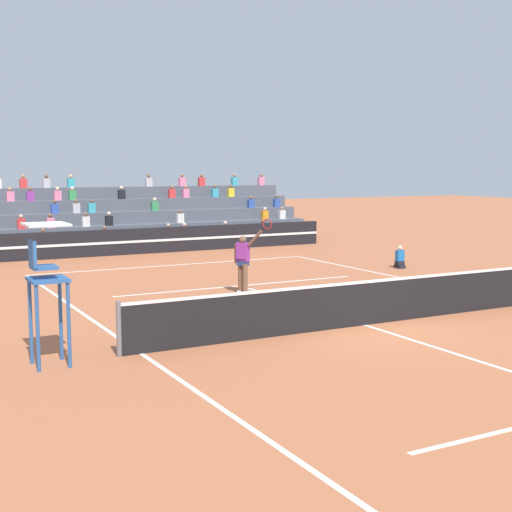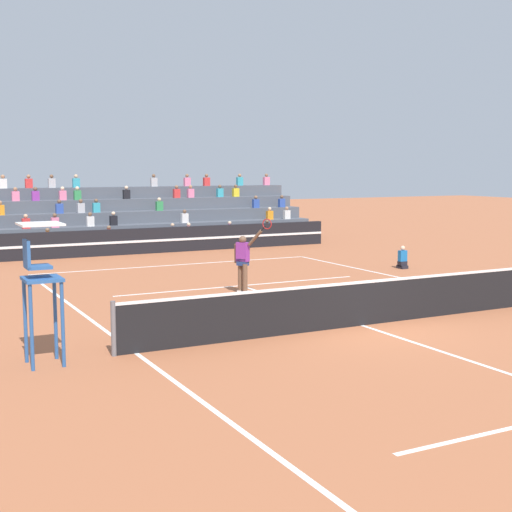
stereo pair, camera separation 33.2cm
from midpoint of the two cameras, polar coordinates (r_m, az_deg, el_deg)
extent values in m
plane|color=#AD603D|center=(17.00, 9.03, -5.51)|extent=(120.00, 120.00, 0.00)
cube|color=white|center=(27.34, -5.92, -0.70)|extent=(11.00, 0.10, 0.01)
cube|color=white|center=(14.50, -8.92, -7.69)|extent=(0.10, 23.80, 0.01)
cube|color=white|center=(22.39, -0.77, -2.38)|extent=(8.25, 0.10, 0.01)
cube|color=white|center=(16.99, 9.03, -5.50)|extent=(0.10, 12.85, 0.01)
cylinder|color=slate|center=(14.24, -10.68, -5.74)|extent=(0.10, 0.10, 1.10)
cube|color=black|center=(16.89, 9.07, -3.86)|extent=(11.90, 0.02, 1.00)
cube|color=white|center=(16.80, 9.10, -2.08)|extent=(11.90, 0.04, 0.06)
cube|color=black|center=(31.09, -8.70, 1.20)|extent=(18.00, 0.24, 1.10)
cube|color=white|center=(30.96, -8.62, 1.18)|extent=(18.00, 0.02, 0.10)
cube|color=#4C515B|center=(32.32, -9.42, 0.92)|extent=(18.87, 0.95, 0.55)
cube|color=pink|center=(32.99, -5.11, 1.97)|extent=(0.32, 0.22, 0.44)
sphere|color=beige|center=(32.96, -5.12, 2.52)|extent=(0.18, 0.18, 0.18)
cube|color=#2D4CA5|center=(32.70, -6.40, 1.91)|extent=(0.32, 0.22, 0.44)
sphere|color=tan|center=(32.67, -6.41, 2.47)|extent=(0.18, 0.18, 0.18)
cube|color=black|center=(34.75, 1.16, 2.25)|extent=(0.32, 0.22, 0.44)
sphere|color=brown|center=(34.72, 1.16, 2.78)|extent=(0.18, 0.18, 0.18)
cube|color=orange|center=(31.14, -16.04, 1.42)|extent=(0.32, 0.22, 0.44)
sphere|color=brown|center=(31.12, -16.06, 2.01)|extent=(0.18, 0.18, 0.18)
cube|color=purple|center=(33.83, -1.84, 2.12)|extent=(0.32, 0.22, 0.44)
sphere|color=beige|center=(33.81, -1.84, 2.66)|extent=(0.18, 0.18, 0.18)
cube|color=red|center=(31.76, -11.38, 1.66)|extent=(0.32, 0.22, 0.44)
sphere|color=brown|center=(31.73, -11.40, 2.24)|extent=(0.18, 0.18, 0.18)
cube|color=#4C515B|center=(33.19, -9.94, 1.54)|extent=(18.87, 0.95, 1.10)
cube|color=silver|center=(36.34, 2.74, 3.33)|extent=(0.32, 0.22, 0.44)
sphere|color=#9E7051|center=(36.32, 2.74, 3.83)|extent=(0.18, 0.18, 0.18)
cube|color=silver|center=(32.48, -12.84, 2.72)|extent=(0.32, 0.22, 0.44)
sphere|color=brown|center=(32.46, -12.85, 3.28)|extent=(0.18, 0.18, 0.18)
cube|color=silver|center=(33.89, -5.45, 3.03)|extent=(0.32, 0.22, 0.44)
sphere|color=brown|center=(33.87, -5.46, 3.57)|extent=(0.18, 0.18, 0.18)
cube|color=pink|center=(32.13, -15.50, 2.59)|extent=(0.32, 0.22, 0.44)
sphere|color=brown|center=(32.11, -15.52, 3.16)|extent=(0.18, 0.18, 0.18)
cube|color=black|center=(32.76, -11.05, 2.80)|extent=(0.32, 0.22, 0.44)
sphere|color=beige|center=(32.74, -11.06, 3.36)|extent=(0.18, 0.18, 0.18)
cube|color=red|center=(31.90, -17.64, 2.49)|extent=(0.32, 0.22, 0.44)
sphere|color=tan|center=(31.88, -17.66, 3.06)|extent=(0.18, 0.18, 0.18)
cube|color=orange|center=(35.85, 1.36, 3.28)|extent=(0.32, 0.22, 0.44)
sphere|color=beige|center=(35.83, 1.37, 3.79)|extent=(0.18, 0.18, 0.18)
cube|color=#4C515B|center=(34.07, -10.43, 2.14)|extent=(18.87, 0.95, 1.65)
cube|color=#338C4C|center=(34.42, -7.47, 3.98)|extent=(0.32, 0.22, 0.44)
sphere|color=beige|center=(34.40, -7.47, 4.52)|extent=(0.18, 0.18, 0.18)
cube|color=#2D4CA5|center=(37.25, 2.32, 4.27)|extent=(0.32, 0.22, 0.44)
sphere|color=brown|center=(37.23, 2.32, 4.76)|extent=(0.18, 0.18, 0.18)
cube|color=orange|center=(32.67, -19.50, 3.48)|extent=(0.32, 0.22, 0.44)
sphere|color=#9E7051|center=(32.65, -19.52, 4.04)|extent=(0.18, 0.18, 0.18)
cube|color=#B2B2B7|center=(33.33, -13.56, 3.75)|extent=(0.32, 0.22, 0.44)
sphere|color=brown|center=(33.31, -13.57, 4.30)|extent=(0.18, 0.18, 0.18)
cube|color=#2D4CA5|center=(33.11, -15.17, 3.68)|extent=(0.32, 0.22, 0.44)
sphere|color=brown|center=(33.09, -15.19, 4.23)|extent=(0.18, 0.18, 0.18)
cube|color=teal|center=(33.50, -12.38, 3.80)|extent=(0.32, 0.22, 0.44)
sphere|color=brown|center=(33.49, -12.40, 4.35)|extent=(0.18, 0.18, 0.18)
cube|color=#2D4CA5|center=(36.52, 0.24, 4.22)|extent=(0.32, 0.22, 0.44)
sphere|color=brown|center=(36.50, 0.24, 4.72)|extent=(0.18, 0.18, 0.18)
cube|color=#4C515B|center=(34.96, -10.89, 2.70)|extent=(18.87, 0.95, 2.20)
cube|color=pink|center=(33.70, -18.41, 4.56)|extent=(0.32, 0.22, 0.44)
sphere|color=#9E7051|center=(33.69, -18.44, 5.10)|extent=(0.18, 0.18, 0.18)
cube|color=red|center=(35.72, -6.10, 5.00)|extent=(0.32, 0.22, 0.44)
sphere|color=brown|center=(35.71, -6.11, 5.51)|extent=(0.18, 0.18, 0.18)
cube|color=yellow|center=(37.04, -1.37, 5.11)|extent=(0.32, 0.22, 0.44)
sphere|color=brown|center=(37.03, -1.38, 5.60)|extent=(0.18, 0.18, 0.18)
cube|color=purple|center=(33.85, -16.96, 4.62)|extent=(0.32, 0.22, 0.44)
sphere|color=brown|center=(33.84, -16.98, 5.16)|extent=(0.18, 0.18, 0.18)
cube|color=teal|center=(36.65, -2.65, 5.08)|extent=(0.32, 0.22, 0.44)
sphere|color=brown|center=(36.64, -2.65, 5.58)|extent=(0.18, 0.18, 0.18)
cube|color=pink|center=(36.00, -4.99, 5.03)|extent=(0.32, 0.22, 0.44)
sphere|color=#9E7051|center=(35.99, -5.00, 5.53)|extent=(0.18, 0.18, 0.18)
cube|color=pink|center=(34.09, -14.94, 4.70)|extent=(0.32, 0.22, 0.44)
sphere|color=beige|center=(34.08, -14.96, 5.24)|extent=(0.18, 0.18, 0.18)
cube|color=#338C4C|center=(34.24, -13.83, 4.75)|extent=(0.32, 0.22, 0.44)
sphere|color=beige|center=(34.23, -13.84, 5.28)|extent=(0.18, 0.18, 0.18)
cube|color=black|center=(34.87, -10.05, 4.88)|extent=(0.32, 0.22, 0.44)
sphere|color=beige|center=(34.86, -10.07, 5.41)|extent=(0.18, 0.18, 0.18)
cube|color=#4C515B|center=(35.85, -11.34, 3.23)|extent=(18.87, 0.95, 2.75)
cube|color=teal|center=(35.19, -13.93, 5.70)|extent=(0.32, 0.22, 0.44)
sphere|color=tan|center=(35.19, -13.95, 6.22)|extent=(0.18, 0.18, 0.18)
cube|color=#B2B2B7|center=(36.30, -7.92, 5.87)|extent=(0.32, 0.22, 0.44)
sphere|color=brown|center=(36.30, -7.93, 6.38)|extent=(0.18, 0.18, 0.18)
cube|color=pink|center=(38.92, 1.08, 6.01)|extent=(0.32, 0.22, 0.44)
sphere|color=brown|center=(38.92, 1.08, 6.48)|extent=(0.18, 0.18, 0.18)
cube|color=pink|center=(36.94, -5.27, 5.93)|extent=(0.32, 0.22, 0.44)
sphere|color=brown|center=(36.94, -5.28, 6.42)|extent=(0.18, 0.18, 0.18)
cube|color=red|center=(34.75, -17.46, 5.57)|extent=(0.32, 0.22, 0.44)
sphere|color=#9E7051|center=(34.74, -17.48, 6.09)|extent=(0.18, 0.18, 0.18)
cube|color=red|center=(37.37, -3.72, 5.95)|extent=(0.32, 0.22, 0.44)
sphere|color=brown|center=(37.36, -3.73, 6.44)|extent=(0.18, 0.18, 0.18)
cube|color=teal|center=(38.18, -1.06, 5.99)|extent=(0.32, 0.22, 0.44)
sphere|color=#9E7051|center=(38.17, -1.07, 6.47)|extent=(0.18, 0.18, 0.18)
cube|color=silver|center=(34.57, -19.32, 5.49)|extent=(0.32, 0.22, 0.44)
sphere|color=#9E7051|center=(34.56, -19.34, 6.02)|extent=(0.18, 0.18, 0.18)
cube|color=#B2B2B7|center=(34.94, -15.76, 5.63)|extent=(0.32, 0.22, 0.44)
sphere|color=brown|center=(34.94, -15.78, 6.16)|extent=(0.18, 0.18, 0.18)
cylinder|color=#285699|center=(14.24, -15.11, -4.83)|extent=(0.07, 0.07, 1.60)
cylinder|color=#285699|center=(13.63, -14.53, -5.34)|extent=(0.07, 0.07, 1.60)
cylinder|color=#285699|center=(14.13, -17.33, -4.99)|extent=(0.07, 0.07, 1.60)
cylinder|color=#285699|center=(13.52, -16.85, -5.52)|extent=(0.07, 0.07, 1.60)
cube|color=#285699|center=(13.73, -16.07, -1.78)|extent=(0.68, 0.76, 0.06)
cube|color=#285699|center=(13.68, -16.35, -0.84)|extent=(0.44, 0.48, 0.06)
cube|color=#285699|center=(13.62, -17.21, 0.15)|extent=(0.06, 0.48, 0.52)
cube|color=white|center=(13.61, -16.22, 2.47)|extent=(0.76, 0.84, 0.04)
cube|color=black|center=(26.78, 11.97, -0.86)|extent=(0.28, 0.36, 0.12)
cube|color=black|center=(26.77, 11.98, -0.60)|extent=(0.28, 0.24, 0.18)
cube|color=#1966B2|center=(26.73, 11.99, 0.01)|extent=(0.30, 0.18, 0.40)
sphere|color=beige|center=(26.70, 12.01, 0.63)|extent=(0.17, 0.17, 0.17)
cylinder|color=brown|center=(20.97, -0.81, -1.79)|extent=(0.14, 0.14, 0.90)
cylinder|color=brown|center=(20.78, -0.42, -1.87)|extent=(0.14, 0.14, 0.90)
cube|color=navy|center=(20.83, -0.61, -0.49)|extent=(0.33, 0.38, 0.20)
cube|color=purple|center=(20.79, -0.61, 0.33)|extent=(0.35, 0.41, 0.56)
sphere|color=brown|center=(20.75, -0.62, 1.32)|extent=(0.22, 0.22, 0.22)
cube|color=white|center=(21.07, -0.75, -2.86)|extent=(0.28, 0.24, 0.09)
cube|color=white|center=(20.88, -0.36, -2.95)|extent=(0.28, 0.24, 0.09)
cylinder|color=brown|center=(20.93, -1.17, 0.21)|extent=(0.09, 0.09, 0.56)
cylinder|color=brown|center=(20.52, 0.39, 1.47)|extent=(0.32, 0.46, 0.49)
cylinder|color=black|center=(20.35, 1.06, 2.23)|extent=(0.12, 0.17, 0.18)
torus|color=#B21E1E|center=(20.27, 1.36, 2.58)|extent=(0.25, 0.39, 0.44)
sphere|color=#C6DB33|center=(20.43, 4.64, -3.23)|extent=(0.07, 0.07, 0.07)
camera|label=1|loc=(0.17, -89.55, 0.06)|focal=50.00mm
camera|label=2|loc=(0.17, 90.45, -0.06)|focal=50.00mm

